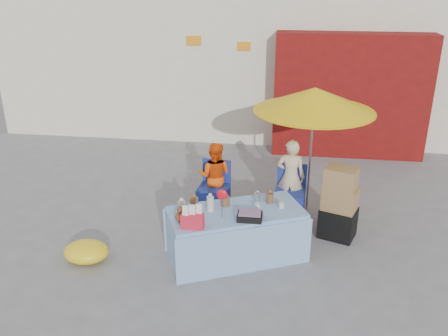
# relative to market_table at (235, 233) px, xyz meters

# --- Properties ---
(ground) EXTENTS (80.00, 80.00, 0.00)m
(ground) POSITION_rel_market_table_xyz_m (-0.28, 0.22, -0.37)
(ground) COLOR slate
(ground) RESTS_ON ground
(market_table) EXTENTS (2.07, 1.57, 1.13)m
(market_table) POSITION_rel_market_table_xyz_m (0.00, 0.00, 0.00)
(market_table) COLOR #85A5D5
(market_table) RESTS_ON ground
(chair_left) EXTENTS (0.53, 0.52, 0.85)m
(chair_left) POSITION_rel_market_table_xyz_m (-0.52, 1.32, -0.11)
(chair_left) COLOR navy
(chair_left) RESTS_ON ground
(chair_right) EXTENTS (0.53, 0.52, 0.85)m
(chair_right) POSITION_rel_market_table_xyz_m (0.73, 1.32, -0.11)
(chair_right) COLOR navy
(chair_right) RESTS_ON ground
(vendor_orange) EXTENTS (0.61, 0.50, 1.16)m
(vendor_orange) POSITION_rel_market_table_xyz_m (-0.52, 1.46, 0.21)
(vendor_orange) COLOR #FA530D
(vendor_orange) RESTS_ON ground
(vendor_beige) EXTENTS (0.49, 0.35, 1.28)m
(vendor_beige) POSITION_rel_market_table_xyz_m (0.73, 1.46, 0.27)
(vendor_beige) COLOR beige
(vendor_beige) RESTS_ON ground
(umbrella) EXTENTS (1.90, 1.90, 2.09)m
(umbrella) POSITION_rel_market_table_xyz_m (1.03, 1.61, 1.52)
(umbrella) COLOR gray
(umbrella) RESTS_ON ground
(box_stack) EXTENTS (0.62, 0.57, 1.13)m
(box_stack) POSITION_rel_market_table_xyz_m (1.46, 0.76, 0.15)
(box_stack) COLOR black
(box_stack) RESTS_ON ground
(tarp_bundle) EXTENTS (0.72, 0.62, 0.28)m
(tarp_bundle) POSITION_rel_market_table_xyz_m (-2.03, -0.39, -0.23)
(tarp_bundle) COLOR yellow
(tarp_bundle) RESTS_ON ground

